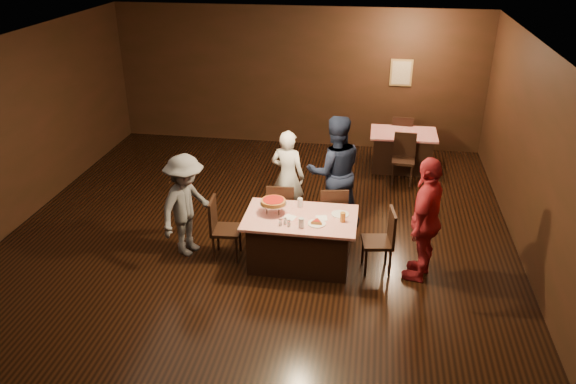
# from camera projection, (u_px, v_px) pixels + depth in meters

# --- Properties ---
(room) EXTENTS (10.00, 10.04, 3.02)m
(room) POSITION_uv_depth(u_px,v_px,m) (245.00, 123.00, 7.44)
(room) COLOR black
(room) RESTS_ON ground
(main_table) EXTENTS (1.60, 1.00, 0.77)m
(main_table) POSITION_uv_depth(u_px,v_px,m) (300.00, 240.00, 8.13)
(main_table) COLOR #A3130A
(main_table) RESTS_ON ground
(back_table) EXTENTS (1.30, 0.90, 0.77)m
(back_table) POSITION_uv_depth(u_px,v_px,m) (402.00, 151.00, 11.31)
(back_table) COLOR #B70C1A
(back_table) RESTS_ON ground
(chair_far_left) EXTENTS (0.44, 0.44, 0.95)m
(chair_far_left) POSITION_uv_depth(u_px,v_px,m) (282.00, 209.00, 8.81)
(chair_far_left) COLOR black
(chair_far_left) RESTS_ON ground
(chair_far_right) EXTENTS (0.49, 0.49, 0.95)m
(chair_far_right) POSITION_uv_depth(u_px,v_px,m) (332.00, 213.00, 8.70)
(chair_far_right) COLOR black
(chair_far_right) RESTS_ON ground
(chair_end_left) EXTENTS (0.45, 0.45, 0.95)m
(chair_end_left) POSITION_uv_depth(u_px,v_px,m) (226.00, 229.00, 8.24)
(chair_end_left) COLOR black
(chair_end_left) RESTS_ON ground
(chair_end_right) EXTENTS (0.48, 0.48, 0.95)m
(chair_end_right) POSITION_uv_depth(u_px,v_px,m) (377.00, 241.00, 7.93)
(chair_end_right) COLOR black
(chair_end_right) RESTS_ON ground
(chair_back_near) EXTENTS (0.45, 0.45, 0.95)m
(chair_back_near) POSITION_uv_depth(u_px,v_px,m) (403.00, 160.00, 10.65)
(chair_back_near) COLOR black
(chair_back_near) RESTS_ON ground
(chair_back_far) EXTENTS (0.45, 0.45, 0.95)m
(chair_back_far) POSITION_uv_depth(u_px,v_px,m) (402.00, 136.00, 11.80)
(chair_back_far) COLOR black
(chair_back_far) RESTS_ON ground
(diner_white_jacket) EXTENTS (0.65, 0.50, 1.58)m
(diner_white_jacket) POSITION_uv_depth(u_px,v_px,m) (288.00, 176.00, 9.18)
(diner_white_jacket) COLOR white
(diner_white_jacket) RESTS_ON ground
(diner_navy_hoodie) EXTENTS (1.07, 0.93, 1.88)m
(diner_navy_hoodie) POSITION_uv_depth(u_px,v_px,m) (335.00, 172.00, 8.97)
(diner_navy_hoodie) COLOR #141B32
(diner_navy_hoodie) RESTS_ON ground
(diner_grey_knit) EXTENTS (0.91, 1.16, 1.58)m
(diner_grey_knit) POSITION_uv_depth(u_px,v_px,m) (186.00, 205.00, 8.23)
(diner_grey_knit) COLOR #56565B
(diner_grey_knit) RESTS_ON ground
(diner_red_shirt) EXTENTS (0.77, 1.15, 1.81)m
(diner_red_shirt) POSITION_uv_depth(u_px,v_px,m) (426.00, 219.00, 7.61)
(diner_red_shirt) COLOR #AE242E
(diner_red_shirt) RESTS_ON ground
(pizza_stand) EXTENTS (0.38, 0.38, 0.22)m
(pizza_stand) POSITION_uv_depth(u_px,v_px,m) (273.00, 202.00, 7.98)
(pizza_stand) COLOR black
(pizza_stand) RESTS_ON main_table
(plate_with_slice) EXTENTS (0.25, 0.25, 0.06)m
(plate_with_slice) POSITION_uv_depth(u_px,v_px,m) (317.00, 223.00, 7.75)
(plate_with_slice) COLOR white
(plate_with_slice) RESTS_ON main_table
(plate_empty) EXTENTS (0.25, 0.25, 0.01)m
(plate_empty) POSITION_uv_depth(u_px,v_px,m) (340.00, 214.00, 8.01)
(plate_empty) COLOR white
(plate_empty) RESTS_ON main_table
(glass_front_left) EXTENTS (0.08, 0.08, 0.14)m
(glass_front_left) POSITION_uv_depth(u_px,v_px,m) (301.00, 223.00, 7.66)
(glass_front_left) COLOR silver
(glass_front_left) RESTS_ON main_table
(glass_amber) EXTENTS (0.08, 0.08, 0.14)m
(glass_amber) POSITION_uv_depth(u_px,v_px,m) (343.00, 217.00, 7.80)
(glass_amber) COLOR #BF7F26
(glass_amber) RESTS_ON main_table
(glass_back) EXTENTS (0.08, 0.08, 0.14)m
(glass_back) POSITION_uv_depth(u_px,v_px,m) (300.00, 203.00, 8.20)
(glass_back) COLOR silver
(glass_back) RESTS_ON main_table
(condiments) EXTENTS (0.17, 0.10, 0.09)m
(condiments) POSITION_uv_depth(u_px,v_px,m) (285.00, 222.00, 7.71)
(condiments) COLOR silver
(condiments) RESTS_ON main_table
(napkin_center) EXTENTS (0.19, 0.19, 0.01)m
(napkin_center) POSITION_uv_depth(u_px,v_px,m) (322.00, 218.00, 7.92)
(napkin_center) COLOR white
(napkin_center) RESTS_ON main_table
(napkin_left) EXTENTS (0.21, 0.21, 0.01)m
(napkin_left) POSITION_uv_depth(u_px,v_px,m) (290.00, 217.00, 7.93)
(napkin_left) COLOR white
(napkin_left) RESTS_ON main_table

